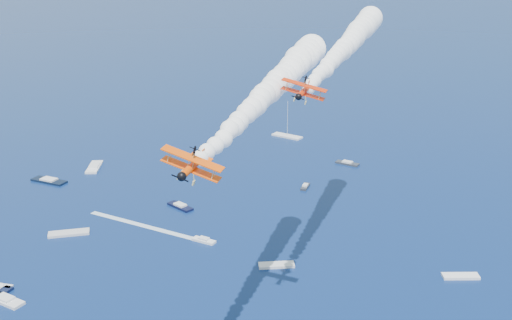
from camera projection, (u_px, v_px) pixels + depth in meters
biplane_lead at (304, 92)px, 111.12m from camera, size 11.14×11.81×7.05m
biplane_trail at (192, 166)px, 83.04m from camera, size 11.93×12.54×7.92m
smoke_trail_lead at (345, 47)px, 140.62m from camera, size 71.59×69.00×11.85m
smoke_trail_trail at (269, 91)px, 112.78m from camera, size 71.62×69.79×11.85m
spectator_boats at (113, 229)px, 183.42m from camera, size 205.32×180.07×0.70m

